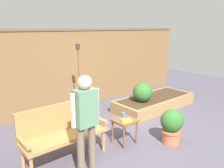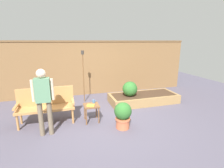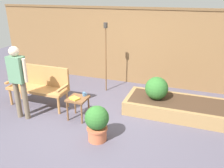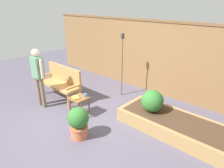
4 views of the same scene
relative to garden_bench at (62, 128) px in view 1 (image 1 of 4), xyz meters
name	(u,v)px [view 1 (image 1 of 4)]	position (x,y,z in m)	size (l,w,h in m)	color
ground_plane	(142,139)	(1.52, -0.42, -0.54)	(14.00, 14.00, 0.00)	#514C5B
fence_back	(73,68)	(1.52, 2.18, 0.55)	(8.40, 0.14, 2.16)	brown
garden_bench	(62,128)	(0.00, 0.00, 0.00)	(1.44, 0.48, 0.94)	#B77F47
side_table	(125,124)	(1.16, -0.30, -0.15)	(0.40, 0.40, 0.48)	brown
cup_on_table	(123,115)	(1.25, -0.17, -0.02)	(0.11, 0.07, 0.08)	teal
book_on_table	(126,120)	(1.13, -0.38, -0.05)	(0.19, 0.14, 0.03)	gold
potted_boxwood	(172,125)	(1.85, -0.88, -0.18)	(0.43, 0.43, 0.67)	#C66642
raised_planter_bed	(154,102)	(3.18, 0.64, -0.39)	(2.40, 1.00, 0.30)	#997547
shrub_near_bench	(143,92)	(2.64, 0.60, 0.01)	(0.51, 0.51, 0.51)	brown
tiki_torch	(79,69)	(1.16, 1.30, 0.69)	(0.10, 0.10, 1.83)	brown
person_by_bench	(86,118)	(0.03, -0.68, 0.39)	(0.47, 0.20, 1.56)	#70604C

